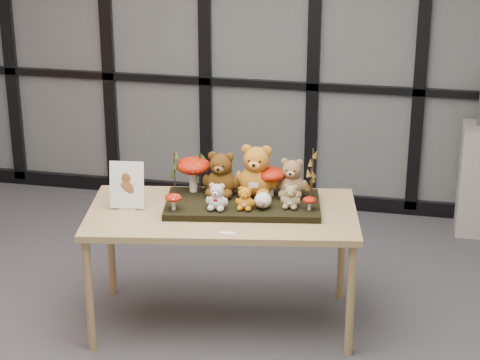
% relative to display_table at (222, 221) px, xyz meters
% --- Properties ---
extents(floor, '(5.00, 5.00, 0.00)m').
position_rel_display_table_xyz_m(floor, '(-0.17, -0.39, -0.71)').
color(floor, '#525257').
rests_on(floor, ground).
extents(room_shell, '(5.00, 5.00, 5.00)m').
position_rel_display_table_xyz_m(room_shell, '(-0.17, -0.39, 0.97)').
color(room_shell, beige).
rests_on(room_shell, floor).
extents(glass_partition, '(4.90, 0.06, 2.78)m').
position_rel_display_table_xyz_m(glass_partition, '(-0.17, 2.08, 0.71)').
color(glass_partition, '#2D383F').
rests_on(glass_partition, floor).
extents(display_table, '(1.76, 1.09, 0.77)m').
position_rel_display_table_xyz_m(display_table, '(0.00, 0.00, 0.00)').
color(display_table, '#A38A58').
rests_on(display_table, floor).
extents(diorama_tray, '(1.01, 0.63, 0.04)m').
position_rel_display_table_xyz_m(diorama_tray, '(0.11, 0.08, 0.09)').
color(diorama_tray, black).
rests_on(diorama_tray, display_table).
extents(bear_pooh_yellow, '(0.31, 0.29, 0.36)m').
position_rel_display_table_xyz_m(bear_pooh_yellow, '(0.17, 0.21, 0.29)').
color(bear_pooh_yellow, '#B26A1B').
rests_on(bear_pooh_yellow, diorama_tray).
extents(bear_brown_medium, '(0.27, 0.25, 0.31)m').
position_rel_display_table_xyz_m(bear_brown_medium, '(-0.05, 0.17, 0.26)').
color(bear_brown_medium, '#462A0B').
rests_on(bear_brown_medium, diorama_tray).
extents(bear_tan_back, '(0.23, 0.22, 0.27)m').
position_rel_display_table_xyz_m(bear_tan_back, '(0.39, 0.24, 0.24)').
color(bear_tan_back, olive).
rests_on(bear_tan_back, diorama_tray).
extents(bear_small_yellow, '(0.14, 0.13, 0.16)m').
position_rel_display_table_xyz_m(bear_small_yellow, '(0.15, -0.03, 0.18)').
color(bear_small_yellow, orange).
rests_on(bear_small_yellow, diorama_tray).
extents(bear_white_bow, '(0.16, 0.15, 0.18)m').
position_rel_display_table_xyz_m(bear_white_bow, '(-0.02, -0.07, 0.20)').
color(bear_white_bow, beige).
rests_on(bear_white_bow, diorama_tray).
extents(bear_beige_small, '(0.14, 0.13, 0.16)m').
position_rel_display_table_xyz_m(bear_beige_small, '(0.41, 0.05, 0.19)').
color(bear_beige_small, '#908154').
rests_on(bear_beige_small, diorama_tray).
extents(plush_cream_hedgehog, '(0.09, 0.09, 0.11)m').
position_rel_display_table_xyz_m(plush_cream_hedgehog, '(0.25, 0.01, 0.16)').
color(plush_cream_hedgehog, white).
rests_on(plush_cream_hedgehog, diorama_tray).
extents(mushroom_back_left, '(0.22, 0.22, 0.24)m').
position_rel_display_table_xyz_m(mushroom_back_left, '(-0.23, 0.19, 0.23)').
color(mushroom_back_left, '#961404').
rests_on(mushroom_back_left, diorama_tray).
extents(mushroom_back_right, '(0.18, 0.18, 0.20)m').
position_rel_display_table_xyz_m(mushroom_back_right, '(0.26, 0.22, 0.21)').
color(mushroom_back_right, '#961404').
rests_on(mushroom_back_right, diorama_tray).
extents(mushroom_front_left, '(0.10, 0.10, 0.11)m').
position_rel_display_table_xyz_m(mushroom_front_left, '(-0.27, -0.14, 0.16)').
color(mushroom_front_left, '#961404').
rests_on(mushroom_front_left, diorama_tray).
extents(mushroom_front_right, '(0.08, 0.08, 0.09)m').
position_rel_display_table_xyz_m(mushroom_front_right, '(0.53, 0.03, 0.15)').
color(mushroom_front_right, '#961404').
rests_on(mushroom_front_right, diorama_tray).
extents(sprig_green_far_left, '(0.05, 0.05, 0.28)m').
position_rel_display_table_xyz_m(sprig_green_far_left, '(-0.34, 0.13, 0.25)').
color(sprig_green_far_left, black).
rests_on(sprig_green_far_left, diorama_tray).
extents(sprig_green_mid_left, '(0.05, 0.05, 0.25)m').
position_rel_display_table_xyz_m(sprig_green_mid_left, '(-0.19, 0.21, 0.23)').
color(sprig_green_mid_left, black).
rests_on(sprig_green_mid_left, diorama_tray).
extents(sprig_dry_far_right, '(0.05, 0.05, 0.32)m').
position_rel_display_table_xyz_m(sprig_dry_far_right, '(0.52, 0.26, 0.26)').
color(sprig_dry_far_right, brown).
rests_on(sprig_dry_far_right, diorama_tray).
extents(sprig_dry_mid_right, '(0.05, 0.05, 0.23)m').
position_rel_display_table_xyz_m(sprig_dry_mid_right, '(0.52, 0.13, 0.22)').
color(sprig_dry_mid_right, brown).
rests_on(sprig_dry_mid_right, diorama_tray).
extents(sprig_green_centre, '(0.05, 0.05, 0.23)m').
position_rel_display_table_xyz_m(sprig_green_centre, '(-0.01, 0.25, 0.22)').
color(sprig_green_centre, black).
rests_on(sprig_green_centre, diorama_tray).
extents(sign_holder, '(0.22, 0.09, 0.30)m').
position_rel_display_table_xyz_m(sign_holder, '(-0.58, -0.08, 0.21)').
color(sign_holder, silver).
rests_on(sign_holder, display_table).
extents(label_card, '(0.09, 0.03, 0.00)m').
position_rel_display_table_xyz_m(label_card, '(0.11, -0.32, 0.07)').
color(label_card, white).
rests_on(label_card, display_table).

